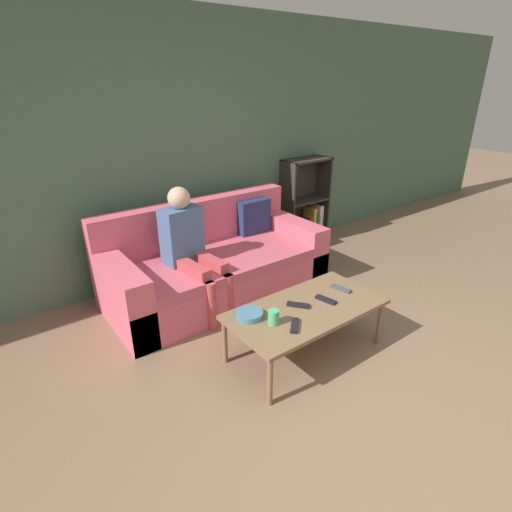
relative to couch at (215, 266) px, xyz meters
The scene contains 12 objects.
ground_plane 2.08m from the couch, 92.39° to the right, with size 22.00×22.00×0.00m, color #84664C.
wall_back 1.21m from the couch, 97.42° to the left, with size 12.00×0.06×2.60m.
couch is the anchor object (origin of this frame).
bookshelf 1.70m from the couch, 17.16° to the left, with size 0.62×0.28×1.08m.
coffee_table 1.23m from the couch, 87.65° to the right, with size 1.20×0.62×0.41m.
person_adult 0.49m from the couch, 162.40° to the right, with size 0.40×0.69×1.13m.
cup_near 1.29m from the couch, 102.89° to the right, with size 0.08×0.08×0.11m.
tv_remote_0 1.28m from the couch, 79.41° to the right, with size 0.08×0.18×0.02m.
tv_remote_1 1.38m from the couch, 97.98° to the right, with size 0.16×0.15×0.02m.
tv_remote_2 1.29m from the couch, 69.16° to the right, with size 0.09×0.18×0.02m.
tv_remote_3 1.19m from the couch, 89.50° to the right, with size 0.14×0.16×0.02m.
snack_bowl 1.15m from the couch, 108.92° to the right, with size 0.20×0.20×0.05m.
Camera 1 is at (-1.70, -1.00, 1.98)m, focal length 28.00 mm.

